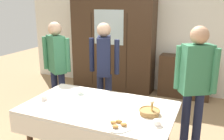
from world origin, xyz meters
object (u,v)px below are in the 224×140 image
at_px(tea_cup_front_edge, 44,98).
at_px(person_beside_shelf, 57,61).
at_px(dining_table, 98,114).
at_px(person_behind_table_left, 104,63).
at_px(person_behind_table_right, 195,78).
at_px(spoon_center, 65,98).
at_px(wall_cabinet, 113,45).
at_px(spoon_mid_left, 99,94).
at_px(pastry_plate, 118,125).
at_px(tea_cup_mid_left, 157,123).
at_px(book_stack, 186,55).
at_px(bread_basket, 150,111).
at_px(bookshelf_low, 185,77).
at_px(tea_cup_far_left, 80,92).
at_px(spoon_back_edge, 60,112).

xyz_separation_m(tea_cup_front_edge, person_beside_shelf, (-0.44, 0.92, 0.24)).
bearing_deg(dining_table, person_behind_table_left, 110.80).
bearing_deg(person_behind_table_right, spoon_center, -159.14).
distance_m(wall_cabinet, person_behind_table_right, 2.73).
height_order(spoon_mid_left, person_beside_shelf, person_beside_shelf).
bearing_deg(pastry_plate, tea_cup_front_edge, 166.44).
relative_size(tea_cup_mid_left, spoon_center, 1.09).
xyz_separation_m(book_stack, person_behind_table_right, (0.34, -1.97, 0.12)).
height_order(pastry_plate, spoon_center, pastry_plate).
height_order(bread_basket, spoon_center, bread_basket).
bearing_deg(pastry_plate, person_behind_table_left, 119.88).
xyz_separation_m(pastry_plate, person_beside_shelf, (-1.57, 1.20, 0.25)).
bearing_deg(tea_cup_front_edge, person_behind_table_right, 22.69).
relative_size(wall_cabinet, spoon_mid_left, 17.04).
bearing_deg(tea_cup_mid_left, tea_cup_front_edge, 176.17).
bearing_deg(person_behind_table_left, dining_table, -69.20).
bearing_deg(person_behind_table_right, bookshelf_low, 99.67).
height_order(tea_cup_front_edge, bread_basket, bread_basket).
height_order(bread_basket, spoon_mid_left, bread_basket).
xyz_separation_m(pastry_plate, person_behind_table_right, (0.64, 1.01, 0.28)).
height_order(wall_cabinet, person_beside_shelf, wall_cabinet).
xyz_separation_m(dining_table, tea_cup_mid_left, (0.76, -0.17, 0.12)).
relative_size(wall_cabinet, person_behind_table_left, 1.24).
height_order(spoon_center, spoon_mid_left, same).
bearing_deg(tea_cup_front_edge, bread_basket, 5.22).
bearing_deg(book_stack, tea_cup_far_left, -115.19).
relative_size(dining_table, person_beside_shelf, 1.11).
xyz_separation_m(spoon_center, person_beside_shelf, (-0.66, 0.77, 0.27)).
height_order(pastry_plate, person_behind_table_right, person_behind_table_right).
distance_m(tea_cup_mid_left, spoon_mid_left, 1.08).
relative_size(spoon_back_edge, person_behind_table_right, 0.07).
bearing_deg(wall_cabinet, person_behind_table_right, -44.80).
bearing_deg(spoon_back_edge, spoon_mid_left, 77.45).
relative_size(bread_basket, spoon_mid_left, 2.02).
height_order(bookshelf_low, tea_cup_mid_left, bookshelf_low).
distance_m(dining_table, bookshelf_low, 2.74).
bearing_deg(spoon_center, person_behind_table_right, 20.86).
xyz_separation_m(dining_table, wall_cabinet, (-0.90, 2.59, 0.38)).
bearing_deg(dining_table, spoon_center, 171.10).
xyz_separation_m(bookshelf_low, tea_cup_mid_left, (0.06, -2.81, 0.32)).
bearing_deg(book_stack, person_beside_shelf, -136.28).
distance_m(wall_cabinet, bookshelf_low, 1.70).
bearing_deg(wall_cabinet, person_beside_shelf, -98.92).
relative_size(bookshelf_low, spoon_center, 8.69).
height_order(tea_cup_mid_left, bread_basket, bread_basket).
height_order(spoon_mid_left, person_behind_table_right, person_behind_table_right).
height_order(spoon_back_edge, person_behind_table_left, person_behind_table_left).
relative_size(tea_cup_mid_left, pastry_plate, 0.46).
xyz_separation_m(bookshelf_low, person_behind_table_left, (-1.09, -1.61, 0.56)).
distance_m(pastry_plate, person_beside_shelf, 1.99).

